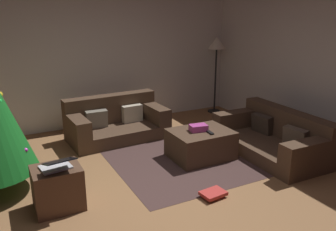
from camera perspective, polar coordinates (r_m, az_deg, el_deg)
The scene contains 12 objects.
ground_plane at distance 4.20m, azimuth -1.92°, elevation -13.78°, with size 6.40×6.40×0.00m, color brown.
rear_partition at distance 6.63m, azimuth -14.06°, elevation 9.19°, with size 6.40×0.12×2.60m, color beige.
couch_left at distance 6.10m, azimuth -8.61°, elevation -1.08°, with size 1.69×0.95×0.71m.
couch_right at distance 5.63m, azimuth 17.15°, elevation -3.47°, with size 0.99×1.83×0.66m.
ottoman at distance 5.24m, azimuth 5.38°, elevation -4.70°, with size 0.89×0.69×0.43m, color #473323.
gift_box at distance 5.15m, azimuth 5.01°, elevation -2.03°, with size 0.25×0.17×0.09m, color #B23F8C.
tv_remote at distance 5.08m, azimuth 6.91°, elevation -2.79°, with size 0.05×0.16×0.02m, color black.
side_table at distance 4.14m, azimuth -17.65°, elevation -11.25°, with size 0.52×0.44×0.49m, color #4C3323.
laptop at distance 3.95m, azimuth -17.77°, elevation -7.73°, with size 0.37×0.45×0.18m.
book_stack at distance 4.28m, azimuth 7.47°, elevation -12.60°, with size 0.31×0.24×0.07m.
corner_lamp at distance 7.41m, azimuth 7.99°, elevation 10.80°, with size 0.36×0.36×1.60m.
area_rug at distance 5.33m, azimuth 5.32°, elevation -6.80°, with size 2.60×2.00×0.01m, color #412D2A.
Camera 1 is at (-1.55, -3.25, 2.15)m, focal length 37.12 mm.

